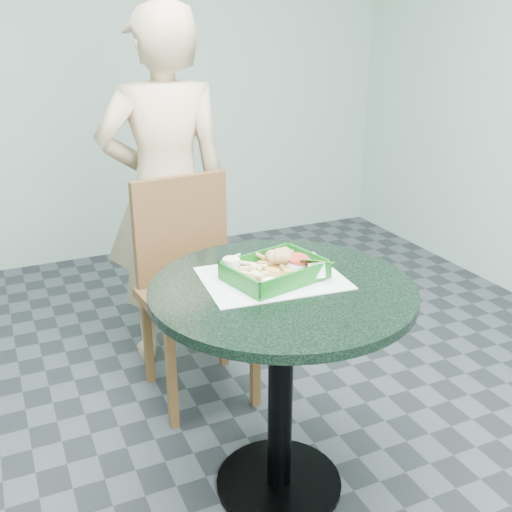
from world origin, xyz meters
name	(u,v)px	position (x,y,z in m)	size (l,w,h in m)	color
floor	(279,484)	(0.00, 0.00, 0.00)	(4.00, 5.00, 0.02)	#303335
wall_back	(102,42)	(0.00, 2.50, 1.40)	(4.00, 0.04, 2.80)	silver
cafe_table	(281,340)	(0.00, 0.00, 0.58)	(0.82, 0.82, 0.75)	black
dining_chair	(190,274)	(-0.06, 0.73, 0.53)	(0.42, 0.42, 0.93)	#4E3218
diner_person	(166,179)	(-0.05, 1.05, 0.87)	(0.63, 0.42, 1.74)	tan
placemat	(272,284)	(0.00, 0.06, 0.75)	(0.43, 0.32, 0.00)	silver
food_basket	(275,280)	(0.00, 0.05, 0.77)	(0.29, 0.21, 0.06)	#0F5A16
crab_sandwich	(282,266)	(0.04, 0.08, 0.80)	(0.13, 0.13, 0.08)	gold
fries_pile	(250,275)	(-0.07, 0.08, 0.79)	(0.10, 0.11, 0.04)	beige
sauce_ramekin	(234,265)	(-0.10, 0.15, 0.80)	(0.06, 0.06, 0.03)	silver
garnish_cup	(304,272)	(0.08, 0.02, 0.79)	(0.12, 0.12, 0.05)	silver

